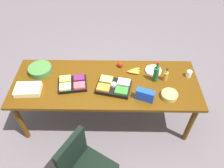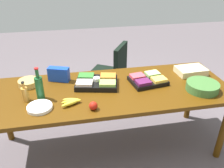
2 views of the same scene
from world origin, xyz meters
TOP-DOWN VIEW (x-y plane):
  - ground_plane at (0.00, 0.00)m, footprint 10.00×10.00m
  - conference_table at (0.00, 0.00)m, footprint 2.47×0.90m
  - veggie_tray at (0.11, -0.10)m, footprint 0.47×0.38m
  - apple_red at (0.20, 0.32)m, footprint 0.09×0.09m
  - dressing_bottle at (0.79, 0.06)m, footprint 0.07×0.07m
  - banana_bunch at (0.38, 0.20)m, footprint 0.19×0.14m
  - chip_bag_blue at (0.49, -0.28)m, footprint 0.23×0.15m
  - fruit_platter at (-0.43, -0.06)m, footprint 0.40×0.33m
  - paper_cup at (1.12, 0.14)m, footprint 0.09×0.09m
  - salad_bowl at (-0.91, 0.20)m, footprint 0.38×0.38m
  - sheet_cake at (-0.97, -0.17)m, footprint 0.33×0.24m
  - chip_bowl at (0.80, -0.24)m, footprint 0.24×0.24m
  - paper_plate_stack at (0.66, 0.22)m, footprint 0.25×0.25m
  - wine_bottle at (0.66, 0.05)m, footprint 0.09×0.09m

SIDE VIEW (x-z plane):
  - ground_plane at x=0.00m, z-range 0.00..0.00m
  - conference_table at x=0.00m, z-range 0.31..1.09m
  - paper_plate_stack at x=0.66m, z-range 0.78..0.81m
  - banana_bunch at x=0.38m, z-range 0.78..0.82m
  - chip_bowl at x=0.80m, z-range 0.78..0.84m
  - fruit_platter at x=-0.43m, z-range 0.77..0.85m
  - sheet_cake at x=-0.97m, z-range 0.78..0.85m
  - veggie_tray at x=0.11m, z-range 0.77..0.86m
  - apple_red at x=0.20m, z-range 0.78..0.85m
  - salad_bowl at x=-0.91m, z-range 0.78..0.86m
  - paper_cup at x=1.12m, z-range 0.78..0.87m
  - dressing_bottle at x=0.79m, z-range 0.75..0.95m
  - chip_bag_blue at x=0.49m, z-range 0.78..0.93m
  - wine_bottle at x=0.66m, z-range 0.74..1.06m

